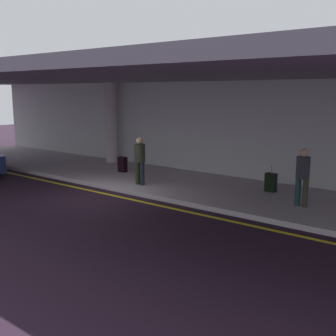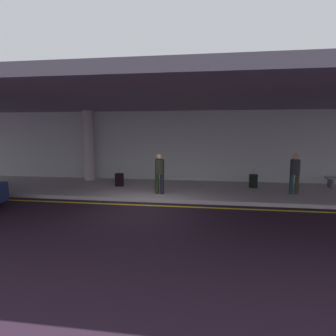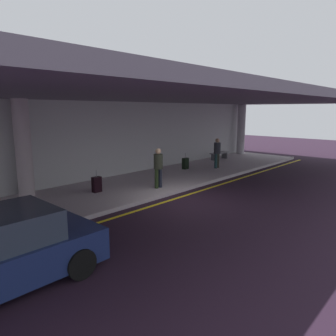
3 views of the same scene
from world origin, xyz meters
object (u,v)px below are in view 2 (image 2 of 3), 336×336
support_column_far_left (88,146)px  traveler_with_luggage (160,171)px  suitcase_upright_primary (253,181)px  person_waiting_for_ride (295,171)px  suitcase_upright_secondary (119,180)px

support_column_far_left → traveler_with_luggage: (4.32, -2.81, -0.86)m
support_column_far_left → suitcase_upright_primary: size_ratio=4.06×
person_waiting_for_ride → suitcase_upright_primary: person_waiting_for_ride is taller
person_waiting_for_ride → suitcase_upright_secondary: person_waiting_for_ride is taller
traveler_with_luggage → suitcase_upright_primary: traveler_with_luggage is taller
traveler_with_luggage → person_waiting_for_ride: 5.58m
support_column_far_left → person_waiting_for_ride: bearing=-11.7°
suitcase_upright_secondary → support_column_far_left: bearing=154.1°
traveler_with_luggage → suitcase_upright_secondary: bearing=-25.2°
person_waiting_for_ride → suitcase_upright_secondary: size_ratio=1.87×
traveler_with_luggage → person_waiting_for_ride: same height
suitcase_upright_primary → suitcase_upright_secondary: bearing=166.9°
person_waiting_for_ride → suitcase_upright_primary: (-1.45, 1.11, -0.65)m
traveler_with_luggage → support_column_far_left: bearing=-26.9°
support_column_far_left → traveler_with_luggage: bearing=-33.0°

